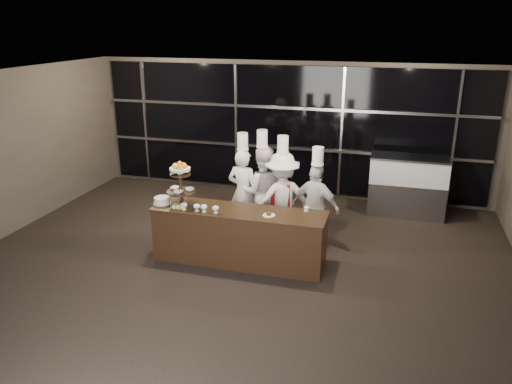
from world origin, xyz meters
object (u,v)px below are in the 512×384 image
(chef_a, at_px, (243,191))
(chef_c, at_px, (282,198))
(buffet_counter, at_px, (239,236))
(layer_cake, at_px, (162,200))
(display_stand, at_px, (180,180))
(chef_b, at_px, (262,191))
(chef_d, at_px, (316,206))
(display_case, at_px, (408,183))

(chef_a, relative_size, chef_c, 0.99)
(buffet_counter, height_order, layer_cake, layer_cake)
(display_stand, xyz_separation_m, chef_c, (1.49, 0.95, -0.50))
(chef_b, bearing_deg, buffet_counter, -92.92)
(chef_b, relative_size, chef_c, 1.01)
(display_stand, bearing_deg, chef_d, 22.17)
(buffet_counter, relative_size, chef_a, 1.46)
(chef_a, distance_m, chef_b, 0.35)
(layer_cake, height_order, chef_a, chef_a)
(chef_a, relative_size, chef_b, 0.97)
(chef_a, distance_m, chef_d, 1.41)
(layer_cake, bearing_deg, chef_d, 20.43)
(buffet_counter, height_order, chef_a, chef_a)
(chef_b, xyz_separation_m, chef_d, (1.05, -0.33, -0.07))
(chef_d, bearing_deg, display_case, 54.02)
(layer_cake, xyz_separation_m, chef_d, (2.44, 0.91, -0.19))
(buffet_counter, bearing_deg, chef_b, 87.08)
(display_stand, bearing_deg, chef_b, 48.33)
(display_stand, distance_m, layer_cake, 0.50)
(chef_c, bearing_deg, chef_a, 168.52)
(layer_cake, height_order, chef_b, chef_b)
(chef_b, bearing_deg, display_stand, -131.67)
(layer_cake, height_order, chef_c, chef_c)
(buffet_counter, relative_size, layer_cake, 9.47)
(layer_cake, distance_m, display_case, 5.01)
(chef_c, bearing_deg, layer_cake, -151.24)
(chef_d, bearing_deg, display_stand, -157.83)
(display_case, bearing_deg, buffet_counter, -131.64)
(display_stand, height_order, layer_cake, display_stand)
(layer_cake, bearing_deg, chef_c, 28.76)
(chef_d, bearing_deg, layer_cake, -159.57)
(buffet_counter, xyz_separation_m, chef_c, (0.49, 0.95, 0.38))
(buffet_counter, bearing_deg, chef_a, 103.90)
(display_case, relative_size, chef_b, 0.77)
(display_case, distance_m, chef_a, 3.47)
(layer_cake, distance_m, chef_a, 1.57)
(chef_c, bearing_deg, display_case, 43.22)
(layer_cake, relative_size, display_case, 0.20)
(buffet_counter, height_order, chef_b, chef_b)
(display_stand, bearing_deg, layer_cake, -171.47)
(layer_cake, xyz_separation_m, chef_b, (1.39, 1.24, -0.11))
(display_case, bearing_deg, layer_cake, -142.74)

